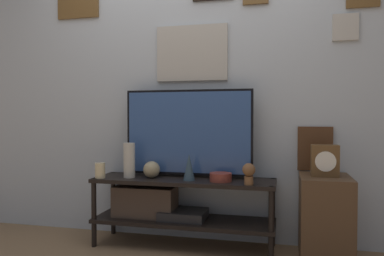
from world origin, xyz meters
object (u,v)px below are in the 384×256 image
(candle_jar, at_px, (100,170))
(mantel_clock, at_px, (325,161))
(vase_slim_bronze, at_px, (189,167))
(decorative_bust, at_px, (249,172))
(vase_round_glass, at_px, (152,170))
(television, at_px, (188,132))
(vase_tall_ceramic, at_px, (129,160))
(vase_wide_bowl, at_px, (221,177))

(candle_jar, relative_size, mantel_clock, 0.54)
(vase_slim_bronze, bearing_deg, decorative_bust, -10.17)
(vase_round_glass, xyz_separation_m, candle_jar, (-0.40, -0.11, -0.01))
(television, xyz_separation_m, vase_tall_ceramic, (-0.46, -0.14, -0.22))
(vase_round_glass, relative_size, candle_jar, 1.10)
(television, bearing_deg, vase_slim_bronze, -73.37)
(television, height_order, vase_wide_bowl, television)
(vase_tall_ceramic, xyz_separation_m, vase_wide_bowl, (0.75, -0.00, -0.11))
(vase_round_glass, distance_m, vase_tall_ceramic, 0.20)
(vase_wide_bowl, height_order, candle_jar, candle_jar)
(mantel_clock, bearing_deg, decorative_bust, -167.73)
(vase_round_glass, height_order, candle_jar, vase_round_glass)
(vase_round_glass, relative_size, mantel_clock, 0.59)
(vase_slim_bronze, relative_size, candle_jar, 1.69)
(television, height_order, vase_tall_ceramic, television)
(vase_tall_ceramic, height_order, candle_jar, vase_tall_ceramic)
(vase_tall_ceramic, xyz_separation_m, vase_slim_bronze, (0.50, -0.02, -0.04))
(candle_jar, bearing_deg, television, 17.95)
(vase_round_glass, relative_size, vase_tall_ceramic, 0.48)
(television, height_order, vase_slim_bronze, television)
(candle_jar, distance_m, decorative_bust, 1.19)
(decorative_bust, bearing_deg, vase_wide_bowl, 156.21)
(vase_round_glass, height_order, mantel_clock, mantel_clock)
(vase_wide_bowl, relative_size, candle_jar, 1.37)
(vase_round_glass, relative_size, decorative_bust, 0.86)
(vase_tall_ceramic, bearing_deg, vase_wide_bowl, -0.19)
(vase_slim_bronze, relative_size, decorative_bust, 1.31)
(vase_slim_bronze, distance_m, mantel_clock, 1.00)
(vase_round_glass, distance_m, vase_slim_bronze, 0.33)
(vase_round_glass, relative_size, vase_wide_bowl, 0.80)
(television, relative_size, vase_tall_ceramic, 3.74)
(vase_tall_ceramic, height_order, mantel_clock, mantel_clock)
(vase_round_glass, bearing_deg, decorative_bust, -9.13)
(television, xyz_separation_m, decorative_bust, (0.51, -0.24, -0.27))
(vase_round_glass, height_order, decorative_bust, decorative_bust)
(candle_jar, bearing_deg, mantel_clock, 3.15)
(vase_round_glass, height_order, vase_tall_ceramic, vase_tall_ceramic)
(vase_tall_ceramic, xyz_separation_m, decorative_bust, (0.97, -0.10, -0.05))
(vase_slim_bronze, distance_m, decorative_bust, 0.47)
(vase_round_glass, xyz_separation_m, vase_wide_bowl, (0.57, -0.03, -0.04))
(vase_round_glass, xyz_separation_m, decorative_bust, (0.79, -0.13, 0.02))
(vase_slim_bronze, bearing_deg, vase_tall_ceramic, 178.16)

